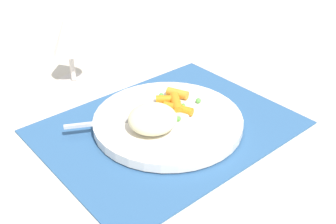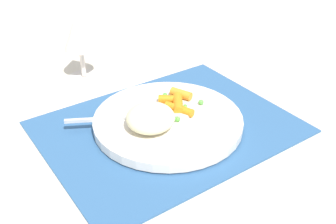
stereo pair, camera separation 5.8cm
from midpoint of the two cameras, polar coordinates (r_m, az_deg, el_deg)
The scene contains 8 objects.
ground_plane at distance 0.71m, azimuth -2.37°, elevation -2.30°, with size 2.40×2.40×0.00m, color beige.
placemat at distance 0.71m, azimuth -2.37°, elevation -2.10°, with size 0.42×0.33×0.01m, color #2D5684.
plate at distance 0.70m, azimuth -2.39°, elevation -1.33°, with size 0.26×0.26×0.02m, color silver.
rice_mound at distance 0.65m, azimuth -4.76°, elevation -1.02°, with size 0.08×0.08×0.04m, color beige.
carrot_portion at distance 0.72m, azimuth -1.34°, elevation 1.48°, with size 0.07×0.09×0.02m.
pea_scatter at distance 0.71m, azimuth -1.10°, elevation 0.59°, with size 0.08×0.09×0.01m.
fork at distance 0.69m, azimuth -6.37°, elevation -0.99°, with size 0.19×0.11×0.01m.
wine_glass at distance 0.85m, azimuth -15.99°, elevation 10.17°, with size 0.07×0.07×0.15m.
Camera 1 is at (-0.38, -0.44, 0.40)m, focal length 42.91 mm.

